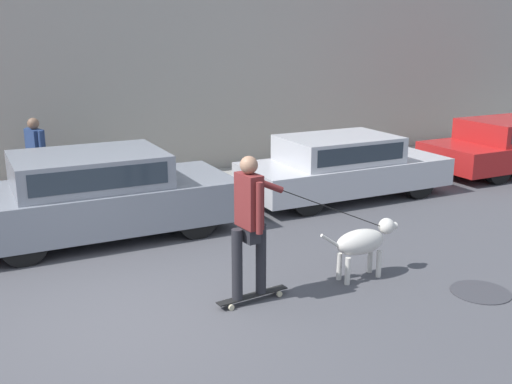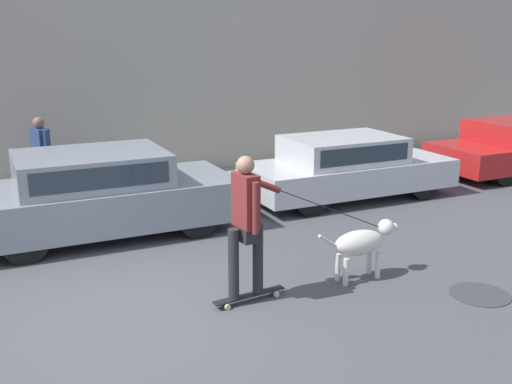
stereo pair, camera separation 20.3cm
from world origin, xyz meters
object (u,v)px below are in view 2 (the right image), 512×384
dog (362,243)px  pedestrian_with_bag (42,155)px  parked_car_2 (347,168)px  skateboarder (247,220)px  parked_car_1 (101,194)px

dog → pedestrian_with_bag: bearing=120.2°
parked_car_2 → skateboarder: size_ratio=1.66×
parked_car_1 → dog: 4.25m
parked_car_2 → pedestrian_with_bag: bearing=160.5°
pedestrian_with_bag → dog: bearing=103.7°
parked_car_1 → pedestrian_with_bag: size_ratio=2.67×
parked_car_2 → skateboarder: (-3.80, -3.31, 0.43)m
skateboarder → pedestrian_with_bag: skateboarder is taller
parked_car_1 → skateboarder: size_ratio=1.69×
skateboarder → pedestrian_with_bag: (-1.53, 5.40, -0.07)m
parked_car_1 → dog: bearing=-50.4°
parked_car_2 → parked_car_1: bearing=-178.1°
parked_car_1 → skateboarder: bearing=-72.1°
dog → skateboarder: (-1.65, 0.05, 0.54)m
parked_car_1 → skateboarder: 3.47m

